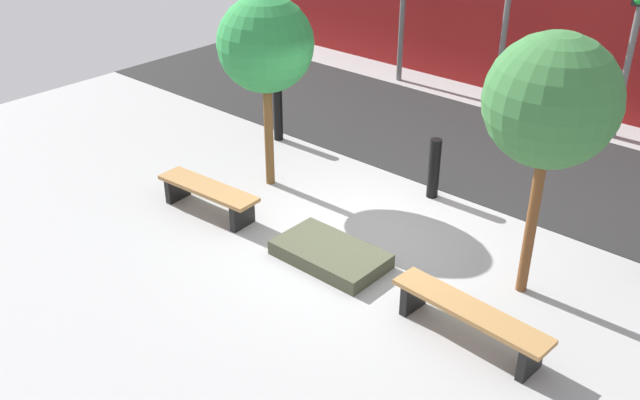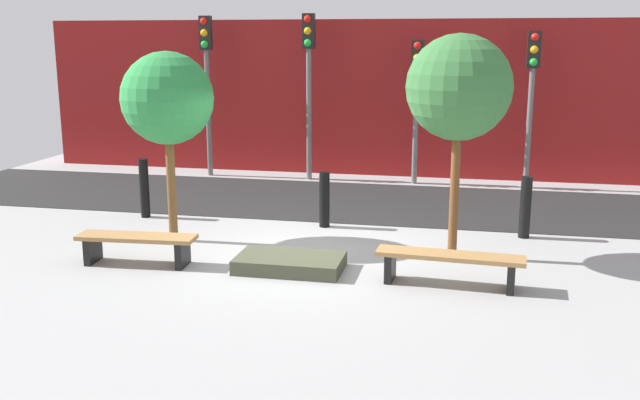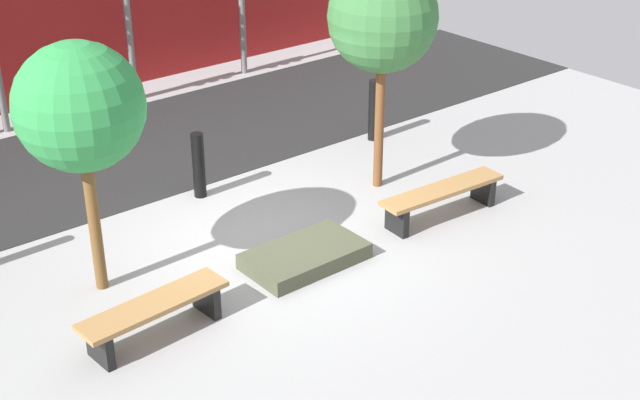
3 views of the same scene
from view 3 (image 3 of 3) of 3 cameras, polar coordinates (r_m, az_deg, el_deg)
The scene contains 10 objects.
ground_plane at distance 11.84m, azimuth -3.30°, elevation -2.55°, with size 18.00×18.00×0.00m, color #999999.
road_strip at distance 14.75m, azimuth -11.95°, elevation 3.07°, with size 18.00×3.66×0.01m, color black.
building_facade at distance 16.94m, azimuth -17.73°, elevation 12.04°, with size 16.20×0.50×3.68m, color maroon.
bench_left at distance 9.96m, azimuth -10.55°, elevation -7.05°, with size 1.76×0.55×0.44m.
bench_right at distance 12.36m, azimuth 7.82°, elevation 0.28°, with size 1.98×0.52×0.45m.
planter_bed at distance 11.24m, azimuth -0.97°, elevation -3.61°, with size 1.51×0.88×0.21m, color #464935.
tree_behind_left_bench at distance 10.14m, azimuth -15.14°, elevation 5.70°, with size 1.46×1.46×3.05m.
tree_behind_right_bench at distance 12.44m, azimuth 4.03°, elevation 11.52°, with size 1.54×1.54×3.31m.
bollard_left at distance 12.88m, azimuth -7.77°, elevation 2.21°, with size 0.18×0.18×0.98m, color black.
bollard_center at distance 14.75m, azimuth 3.47°, elevation 5.76°, with size 0.18×0.18×1.03m, color black.
Camera 3 is at (-5.97, -8.43, 5.78)m, focal length 50.00 mm.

